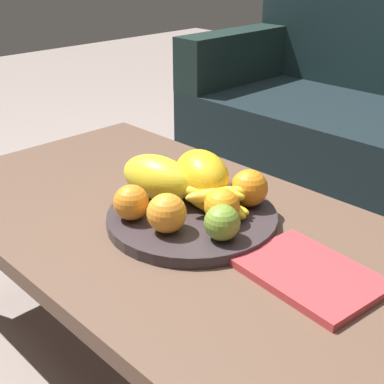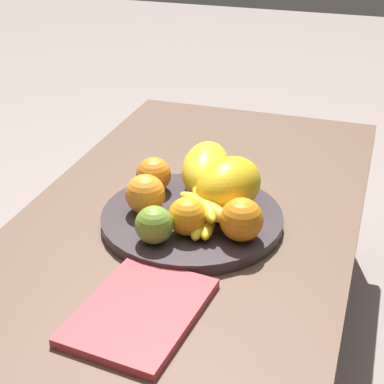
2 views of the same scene
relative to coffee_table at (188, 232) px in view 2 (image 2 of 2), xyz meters
The scene contains 12 objects.
ground_plane 0.37m from the coffee_table, ahead, with size 8.00×8.00×0.00m, color gray.
coffee_table is the anchor object (origin of this frame).
fruit_bowl 0.06m from the coffee_table, 31.39° to the left, with size 0.37×0.37×0.03m, color #372D31.
melon_large_front 0.15m from the coffee_table, 94.86° to the left, with size 0.16×0.11×0.11m, color yellow.
melon_smaller_beside 0.14m from the coffee_table, 169.89° to the left, with size 0.19×0.10×0.10m, color yellow.
orange_front 0.19m from the coffee_table, 56.30° to the left, with size 0.08×0.08×0.08m, color orange.
orange_left 0.15m from the coffee_table, 17.73° to the left, with size 0.08×0.08×0.08m, color orange.
orange_right 0.14m from the coffee_table, 55.44° to the right, with size 0.08×0.08×0.08m, color orange.
orange_back 0.14m from the coffee_table, 113.96° to the right, with size 0.08×0.08×0.08m, color orange.
apple_front 0.18m from the coffee_table, ahead, with size 0.07×0.07×0.07m, color olive.
banana_bunch 0.13m from the coffee_table, 40.02° to the left, with size 0.17×0.15×0.06m.
magazine 0.34m from the coffee_table, ahead, with size 0.25×0.18×0.02m, color #BE393D.
Camera 2 is at (1.07, 0.36, 1.07)m, focal length 57.92 mm.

